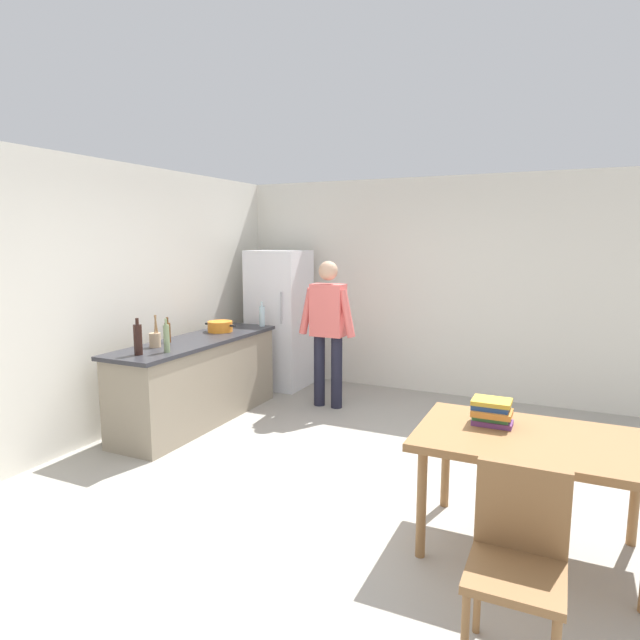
{
  "coord_description": "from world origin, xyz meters",
  "views": [
    {
      "loc": [
        1.53,
        -3.69,
        1.95
      ],
      "look_at": [
        -0.75,
        1.2,
        1.13
      ],
      "focal_mm": 30.07,
      "sensor_mm": 36.0,
      "label": 1
    }
  ],
  "objects_px": {
    "refrigerator": "(279,319)",
    "book_stack": "(492,412)",
    "dining_table": "(534,449)",
    "chair": "(518,552)",
    "bottle_beer_brown": "(168,332)",
    "bottle_water_clear": "(262,316)",
    "utensil_jar": "(155,339)",
    "person": "(328,324)",
    "bottle_wine_dark": "(138,339)",
    "bottle_vinegar_tall": "(167,338)",
    "cooking_pot": "(220,326)"
  },
  "relations": [
    {
      "from": "person",
      "to": "dining_table",
      "type": "bearing_deg",
      "value": -42.41
    },
    {
      "from": "bottle_wine_dark",
      "to": "cooking_pot",
      "type": "bearing_deg",
      "value": 92.2
    },
    {
      "from": "bottle_wine_dark",
      "to": "bottle_water_clear",
      "type": "bearing_deg",
      "value": 84.37
    },
    {
      "from": "refrigerator",
      "to": "bottle_beer_brown",
      "type": "distance_m",
      "value": 1.9
    },
    {
      "from": "dining_table",
      "to": "cooking_pot",
      "type": "bearing_deg",
      "value": 155.39
    },
    {
      "from": "bottle_beer_brown",
      "to": "bottle_water_clear",
      "type": "height_order",
      "value": "bottle_water_clear"
    },
    {
      "from": "person",
      "to": "bottle_water_clear",
      "type": "relative_size",
      "value": 5.67
    },
    {
      "from": "utensil_jar",
      "to": "book_stack",
      "type": "distance_m",
      "value": 3.26
    },
    {
      "from": "book_stack",
      "to": "chair",
      "type": "bearing_deg",
      "value": -76.0
    },
    {
      "from": "book_stack",
      "to": "bottle_water_clear",
      "type": "bearing_deg",
      "value": 145.84
    },
    {
      "from": "utensil_jar",
      "to": "bottle_wine_dark",
      "type": "xyz_separation_m",
      "value": [
        0.11,
        -0.34,
        0.07
      ]
    },
    {
      "from": "bottle_beer_brown",
      "to": "chair",
      "type": "bearing_deg",
      "value": -26.77
    },
    {
      "from": "refrigerator",
      "to": "bottle_wine_dark",
      "type": "bearing_deg",
      "value": -92.11
    },
    {
      "from": "cooking_pot",
      "to": "bottle_water_clear",
      "type": "distance_m",
      "value": 0.59
    },
    {
      "from": "person",
      "to": "chair",
      "type": "distance_m",
      "value": 3.93
    },
    {
      "from": "book_stack",
      "to": "dining_table",
      "type": "bearing_deg",
      "value": -23.39
    },
    {
      "from": "refrigerator",
      "to": "bottle_wine_dark",
      "type": "height_order",
      "value": "refrigerator"
    },
    {
      "from": "chair",
      "to": "bottle_beer_brown",
      "type": "xyz_separation_m",
      "value": [
        -3.55,
        1.79,
        0.47
      ]
    },
    {
      "from": "refrigerator",
      "to": "book_stack",
      "type": "height_order",
      "value": "refrigerator"
    },
    {
      "from": "person",
      "to": "bottle_beer_brown",
      "type": "xyz_separation_m",
      "value": [
        -1.2,
        -1.33,
        0.03
      ]
    },
    {
      "from": "book_stack",
      "to": "person",
      "type": "bearing_deg",
      "value": 135.7
    },
    {
      "from": "bottle_water_clear",
      "to": "bottle_vinegar_tall",
      "type": "bearing_deg",
      "value": -90.79
    },
    {
      "from": "chair",
      "to": "utensil_jar",
      "type": "relative_size",
      "value": 2.84
    },
    {
      "from": "cooking_pot",
      "to": "utensil_jar",
      "type": "bearing_deg",
      "value": -93.12
    },
    {
      "from": "bottle_vinegar_tall",
      "to": "bottle_beer_brown",
      "type": "height_order",
      "value": "bottle_vinegar_tall"
    },
    {
      "from": "bottle_beer_brown",
      "to": "cooking_pot",
      "type": "bearing_deg",
      "value": 82.07
    },
    {
      "from": "bottle_wine_dark",
      "to": "bottle_beer_brown",
      "type": "height_order",
      "value": "bottle_wine_dark"
    },
    {
      "from": "utensil_jar",
      "to": "dining_table",
      "type": "bearing_deg",
      "value": -9.39
    },
    {
      "from": "chair",
      "to": "utensil_jar",
      "type": "xyz_separation_m",
      "value": [
        -3.5,
        1.55,
        0.44
      ]
    },
    {
      "from": "bottle_vinegar_tall",
      "to": "person",
      "type": "bearing_deg",
      "value": 62.75
    },
    {
      "from": "bottle_vinegar_tall",
      "to": "refrigerator",
      "type": "bearing_deg",
      "value": 91.78
    },
    {
      "from": "utensil_jar",
      "to": "bottle_water_clear",
      "type": "distance_m",
      "value": 1.56
    },
    {
      "from": "refrigerator",
      "to": "book_stack",
      "type": "bearing_deg",
      "value": -40.45
    },
    {
      "from": "refrigerator",
      "to": "book_stack",
      "type": "relative_size",
      "value": 7.0
    },
    {
      "from": "chair",
      "to": "bottle_vinegar_tall",
      "type": "xyz_separation_m",
      "value": [
        -3.23,
        1.41,
        0.5
      ]
    },
    {
      "from": "dining_table",
      "to": "chair",
      "type": "relative_size",
      "value": 1.54
    },
    {
      "from": "bottle_wine_dark",
      "to": "book_stack",
      "type": "bearing_deg",
      "value": -2.3
    },
    {
      "from": "refrigerator",
      "to": "utensil_jar",
      "type": "xyz_separation_m",
      "value": [
        -0.2,
        -2.12,
        0.08
      ]
    },
    {
      "from": "dining_table",
      "to": "bottle_vinegar_tall",
      "type": "bearing_deg",
      "value": 172.27
    },
    {
      "from": "refrigerator",
      "to": "bottle_beer_brown",
      "type": "xyz_separation_m",
      "value": [
        -0.25,
        -1.88,
        0.11
      ]
    },
    {
      "from": "dining_table",
      "to": "bottle_water_clear",
      "type": "distance_m",
      "value": 3.85
    },
    {
      "from": "bottle_water_clear",
      "to": "book_stack",
      "type": "xyz_separation_m",
      "value": [
        2.94,
        -1.99,
        -0.19
      ]
    },
    {
      "from": "cooking_pot",
      "to": "refrigerator",
      "type": "bearing_deg",
      "value": 82.8
    },
    {
      "from": "refrigerator",
      "to": "chair",
      "type": "height_order",
      "value": "refrigerator"
    },
    {
      "from": "refrigerator",
      "to": "dining_table",
      "type": "distance_m",
      "value": 4.27
    },
    {
      "from": "person",
      "to": "bottle_wine_dark",
      "type": "height_order",
      "value": "person"
    },
    {
      "from": "utensil_jar",
      "to": "bottle_beer_brown",
      "type": "distance_m",
      "value": 0.25
    },
    {
      "from": "dining_table",
      "to": "bottle_vinegar_tall",
      "type": "relative_size",
      "value": 4.37
    },
    {
      "from": "dining_table",
      "to": "book_stack",
      "type": "height_order",
      "value": "book_stack"
    },
    {
      "from": "utensil_jar",
      "to": "bottle_vinegar_tall",
      "type": "distance_m",
      "value": 0.31
    }
  ]
}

